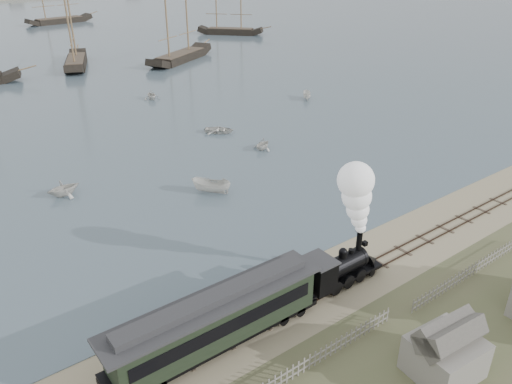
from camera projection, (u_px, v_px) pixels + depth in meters
ground at (289, 287)px, 37.90m from camera, size 600.00×600.00×0.00m
rail_track at (307, 300)px, 36.44m from camera, size 120.00×1.80×0.16m
picket_fence_east at (472, 275)px, 39.22m from camera, size 15.00×0.10×1.20m
shed_mid at (441, 372)px, 30.37m from camera, size 4.00×3.50×3.60m
locomotive at (354, 231)px, 36.92m from camera, size 7.46×2.78×9.30m
passenger_coach at (216, 319)px, 31.29m from camera, size 15.07×2.91×3.66m
beached_dinghy at (300, 277)px, 38.42m from camera, size 2.96×3.92×0.77m
rowboat_1 at (63, 188)px, 51.16m from camera, size 3.16×3.57×1.75m
rowboat_2 at (211, 186)px, 51.65m from camera, size 4.05×3.97×1.59m
rowboat_3 at (219, 130)px, 68.41m from camera, size 4.87×4.91×0.84m
rowboat_4 at (263, 144)px, 62.74m from camera, size 3.15×3.38×1.45m
rowboat_5 at (307, 96)px, 83.12m from camera, size 3.26×2.94×1.24m
rowboat_7 at (151, 95)px, 82.93m from camera, size 3.35×2.99×1.59m
schooner_3 at (69, 17)px, 101.08m from camera, size 10.85×18.72×20.00m
schooner_4 at (178, 13)px, 106.30m from camera, size 20.92×14.93×20.00m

